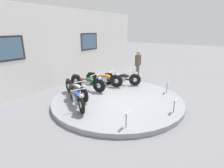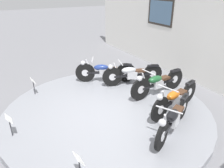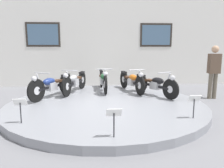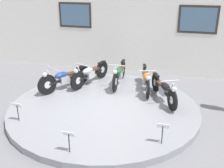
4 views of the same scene
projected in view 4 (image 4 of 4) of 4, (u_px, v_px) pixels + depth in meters
The scene contains 11 objects.
ground_plane at pixel (104, 110), 7.56m from camera, with size 60.00×60.00×0.00m, color slate.
display_platform at pixel (104, 107), 7.53m from camera, with size 5.35×5.35×0.18m, color gray.
back_wall at pixel (133, 22), 10.21m from camera, with size 14.00×0.22×3.97m.
motorcycle_blue at pixel (64, 78), 8.45m from camera, with size 1.01×1.77×0.80m.
motorcycle_silver at pixel (90, 73), 8.87m from camera, with size 0.71×1.91×0.80m.
motorcycle_green at pixel (119, 73), 8.84m from camera, with size 0.54×2.01×0.81m.
motorcycle_orange at pixel (146, 79), 8.37m from camera, with size 0.63×1.94×0.79m.
motorcycle_black at pixel (164, 89), 7.62m from camera, with size 0.92×1.77×0.78m.
info_placard_front_left at pixel (17, 108), 6.51m from camera, with size 0.26×0.11×0.51m.
info_placard_front_centre at pixel (69, 137), 5.29m from camera, with size 0.26×0.11×0.51m.
info_placard_front_right at pixel (163, 129), 5.57m from camera, with size 0.26×0.11×0.51m.
Camera 4 is at (2.10, -6.43, 3.47)m, focal length 42.00 mm.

